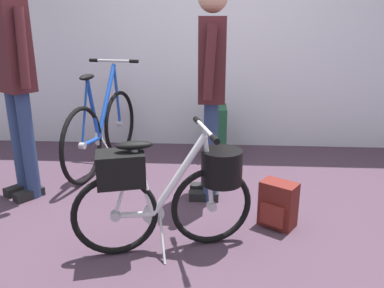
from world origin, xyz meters
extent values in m
plane|color=#473342|center=(0.00, 0.00, 0.00)|extent=(6.81, 6.81, 0.00)
cube|color=silver|center=(0.00, 2.00, 1.36)|extent=(6.81, 0.10, 2.72)
torus|color=black|center=(0.06, -0.21, 0.27)|extent=(0.52, 0.18, 0.53)
cylinder|color=#B7B7BC|center=(0.06, -0.21, 0.27)|extent=(0.07, 0.06, 0.06)
torus|color=black|center=(-0.53, -0.37, 0.27)|extent=(0.52, 0.18, 0.53)
cylinder|color=#B7B7BC|center=(-0.53, -0.37, 0.27)|extent=(0.07, 0.06, 0.06)
cylinder|color=silver|center=(-0.42, -0.34, 0.26)|extent=(0.24, 0.10, 0.05)
cylinder|color=silver|center=(-0.15, -0.26, 0.50)|extent=(0.36, 0.14, 0.52)
cylinder|color=silver|center=(-0.35, -0.32, 0.47)|extent=(0.14, 0.07, 0.45)
cylinder|color=silver|center=(-0.42, -0.34, 0.26)|extent=(0.23, 0.09, 0.04)
cylinder|color=silver|center=(0.04, -0.21, 0.50)|extent=(0.08, 0.05, 0.48)
cylinder|color=silver|center=(-0.46, -0.35, 0.48)|extent=(0.15, 0.06, 0.43)
ellipsoid|color=black|center=(-0.40, -0.34, 0.71)|extent=(0.24, 0.15, 0.05)
cylinder|color=#B7B7BC|center=(0.01, -0.22, 0.76)|extent=(0.03, 0.03, 0.04)
cylinder|color=#B7B7BC|center=(0.01, -0.22, 0.78)|extent=(0.14, 0.43, 0.03)
cylinder|color=black|center=(0.07, -0.43, 0.78)|extent=(0.06, 0.10, 0.04)
cylinder|color=black|center=(-0.05, -0.01, 0.78)|extent=(0.06, 0.10, 0.04)
cylinder|color=#B7B7BC|center=(-0.30, -0.31, 0.25)|extent=(0.14, 0.05, 0.14)
cylinder|color=#B7B7BC|center=(-0.24, -0.38, 0.12)|extent=(0.07, 0.19, 0.25)
cylinder|color=black|center=(0.12, -0.19, 0.53)|extent=(0.32, 0.32, 0.22)
cube|color=black|center=(-0.48, -0.36, 0.57)|extent=(0.32, 0.27, 0.20)
torus|color=black|center=(-0.96, 1.52, 0.35)|extent=(0.17, 0.70, 0.70)
cylinder|color=#B7B7BC|center=(-0.96, 1.52, 0.35)|extent=(0.06, 0.07, 0.06)
torus|color=black|center=(-1.10, 0.73, 0.35)|extent=(0.17, 0.70, 0.70)
cylinder|color=#B7B7BC|center=(-1.10, 0.73, 0.35)|extent=(0.06, 0.07, 0.06)
cylinder|color=#1947B2|center=(-1.07, 0.88, 0.34)|extent=(0.09, 0.31, 0.05)
cylinder|color=#1947B2|center=(-1.01, 1.25, 0.66)|extent=(0.13, 0.47, 0.67)
cylinder|color=#1947B2|center=(-1.06, 0.97, 0.62)|extent=(0.06, 0.17, 0.59)
cylinder|color=#1947B2|center=(-1.07, 0.88, 0.34)|extent=(0.08, 0.31, 0.04)
cylinder|color=#1947B2|center=(-0.96, 1.49, 0.67)|extent=(0.05, 0.10, 0.63)
cylinder|color=#1947B2|center=(-1.08, 0.82, 0.63)|extent=(0.06, 0.20, 0.57)
ellipsoid|color=black|center=(-1.07, 0.90, 0.93)|extent=(0.13, 0.23, 0.05)
cylinder|color=#B7B7BC|center=(-0.97, 1.46, 1.00)|extent=(0.03, 0.03, 0.04)
cylinder|color=#B7B7BC|center=(-0.97, 1.46, 1.02)|extent=(0.44, 0.10, 0.03)
cylinder|color=black|center=(-0.75, 1.42, 1.02)|extent=(0.09, 0.05, 0.04)
cylinder|color=black|center=(-1.18, 1.50, 1.02)|extent=(0.09, 0.05, 0.04)
cylinder|color=#B7B7BC|center=(-1.05, 1.03, 0.33)|extent=(0.04, 0.14, 0.14)
cylinder|color=#B7B7BC|center=(-0.95, 1.07, 0.16)|extent=(0.19, 0.05, 0.32)
cylinder|color=navy|center=(0.04, 0.59, 0.41)|extent=(0.11, 0.11, 0.81)
cube|color=black|center=(-0.01, 0.59, 0.04)|extent=(0.24, 0.09, 0.07)
cylinder|color=navy|center=(0.04, 0.43, 0.41)|extent=(0.11, 0.11, 0.81)
cube|color=black|center=(-0.01, 0.43, 0.04)|extent=(0.24, 0.09, 0.07)
cube|color=#4C1E23|center=(0.04, 0.51, 1.12)|extent=(0.21, 0.32, 0.63)
cylinder|color=#4C1E23|center=(0.02, 0.72, 1.12)|extent=(0.13, 0.12, 0.53)
cylinder|color=#4C1E23|center=(0.03, 0.30, 1.12)|extent=(0.13, 0.12, 0.53)
cylinder|color=navy|center=(-1.56, 0.51, 0.44)|extent=(0.11, 0.11, 0.88)
cube|color=black|center=(-1.59, 0.47, 0.04)|extent=(0.21, 0.25, 0.07)
cylinder|color=navy|center=(-1.43, 0.41, 0.44)|extent=(0.11, 0.11, 0.88)
cube|color=black|center=(-1.46, 0.37, 0.04)|extent=(0.21, 0.25, 0.07)
cube|color=#4C1E23|center=(-1.49, 0.46, 1.22)|extent=(0.38, 0.35, 0.68)
cylinder|color=#4C1E23|center=(-1.33, 0.33, 1.21)|extent=(0.07, 0.11, 0.58)
cube|color=#19472D|center=(0.10, 1.57, 0.28)|extent=(0.19, 0.36, 0.52)
cylinder|color=#B7B7BC|center=(0.05, 1.45, 0.68)|extent=(0.02, 0.02, 0.28)
cylinder|color=#B7B7BC|center=(0.05, 1.69, 0.68)|extent=(0.02, 0.02, 0.28)
cylinder|color=#19472D|center=(0.05, 1.57, 0.82)|extent=(0.03, 0.23, 0.02)
cylinder|color=black|center=(0.15, 1.45, 0.02)|extent=(0.04, 0.02, 0.04)
cylinder|color=black|center=(0.15, 1.70, 0.02)|extent=(0.04, 0.02, 0.04)
cube|color=maroon|center=(0.53, 0.05, 0.17)|extent=(0.29, 0.26, 0.33)
cube|color=maroon|center=(0.48, -0.02, 0.12)|extent=(0.16, 0.12, 0.15)
camera|label=1|loc=(0.08, -2.46, 1.40)|focal=36.23mm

